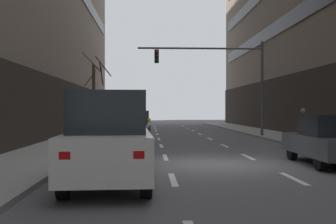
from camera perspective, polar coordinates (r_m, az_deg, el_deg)
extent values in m
plane|color=#515156|center=(14.02, 6.37, -6.96)|extent=(120.00, 120.00, 0.00)
cube|color=gray|center=(14.41, -18.87, -6.50)|extent=(3.03, 80.00, 0.14)
cube|color=silver|center=(10.90, 0.67, -9.04)|extent=(0.16, 2.00, 0.01)
cube|color=silver|center=(15.84, -0.37, -6.10)|extent=(0.16, 2.00, 0.01)
cube|color=silver|center=(20.82, -0.91, -4.57)|extent=(0.16, 2.00, 0.01)
cube|color=silver|center=(25.80, -1.23, -3.62)|extent=(0.16, 2.00, 0.01)
cube|color=silver|center=(30.79, -1.46, -2.98)|extent=(0.16, 2.00, 0.01)
cube|color=silver|center=(35.78, -1.62, -2.52)|extent=(0.16, 2.00, 0.01)
cube|color=silver|center=(40.78, -1.74, -2.17)|extent=(0.16, 2.00, 0.01)
cube|color=silver|center=(45.77, -1.83, -1.90)|extent=(0.16, 2.00, 0.01)
cube|color=silver|center=(11.50, 16.53, -8.56)|extent=(0.16, 2.00, 0.01)
cube|color=silver|center=(16.27, 10.72, -5.94)|extent=(0.16, 2.00, 0.01)
cube|color=silver|center=(21.14, 7.58, -4.49)|extent=(0.16, 2.00, 0.01)
cube|color=silver|center=(26.06, 5.64, -3.58)|extent=(0.16, 2.00, 0.01)
cube|color=silver|center=(31.01, 4.31, -2.96)|extent=(0.16, 2.00, 0.01)
cube|color=silver|center=(35.97, 3.35, -2.51)|extent=(0.16, 2.00, 0.01)
cube|color=silver|center=(40.94, 2.62, -2.16)|extent=(0.16, 2.00, 0.01)
cube|color=silver|center=(45.92, 2.06, -1.90)|extent=(0.16, 2.00, 0.01)
cylinder|color=black|center=(11.45, -11.71, -6.91)|extent=(0.25, 0.68, 0.68)
cylinder|color=black|center=(11.37, -3.43, -6.95)|extent=(0.25, 0.68, 0.68)
cylinder|color=black|center=(8.74, -13.89, -9.16)|extent=(0.25, 0.68, 0.68)
cylinder|color=black|center=(8.64, -2.96, -9.27)|extent=(0.25, 0.68, 0.68)
cube|color=white|center=(9.96, -7.96, -5.32)|extent=(2.06, 4.57, 0.92)
cube|color=black|center=(9.91, -7.96, -0.02)|extent=(1.74, 2.72, 0.92)
cube|color=white|center=(12.19, -10.50, -3.53)|extent=(0.21, 0.09, 0.14)
cube|color=red|center=(7.82, -13.69, -5.69)|extent=(0.21, 0.09, 0.14)
cube|color=white|center=(12.13, -4.29, -3.54)|extent=(0.21, 0.09, 0.14)
cube|color=red|center=(7.73, -3.94, -5.75)|extent=(0.21, 0.09, 0.14)
cylinder|color=black|center=(20.04, -7.74, -3.79)|extent=(0.26, 0.70, 0.69)
cylinder|color=black|center=(19.88, -2.97, -3.82)|extent=(0.26, 0.70, 0.69)
cylinder|color=black|center=(17.27, -9.04, -4.45)|extent=(0.26, 0.70, 0.69)
cylinder|color=black|center=(17.09, -3.51, -4.49)|extent=(0.26, 0.70, 0.69)
cube|color=navy|center=(18.53, -5.79, -3.09)|extent=(2.14, 4.66, 0.67)
cube|color=black|center=(18.29, -5.86, -0.98)|extent=(1.76, 2.06, 0.71)
cube|color=white|center=(20.83, -6.97, -2.39)|extent=(0.21, 0.09, 0.15)
cube|color=red|center=(16.39, -8.95, -3.13)|extent=(0.21, 0.09, 0.15)
cube|color=white|center=(20.70, -3.29, -2.41)|extent=(0.21, 0.09, 0.15)
cube|color=red|center=(16.23, -4.28, -3.16)|extent=(0.21, 0.09, 0.15)
cylinder|color=black|center=(40.23, -5.03, -1.73)|extent=(0.24, 0.68, 0.68)
cylinder|color=black|center=(40.24, -2.70, -1.73)|extent=(0.24, 0.68, 0.68)
cylinder|color=black|center=(37.47, -5.09, -1.89)|extent=(0.24, 0.68, 0.68)
cylinder|color=black|center=(37.48, -2.58, -1.88)|extent=(0.24, 0.68, 0.68)
cube|color=yellow|center=(38.83, -3.85, -1.32)|extent=(2.01, 4.55, 0.65)
cube|color=black|center=(38.61, -3.85, -0.33)|extent=(1.69, 1.99, 0.70)
cube|color=white|center=(41.04, -4.79, -1.08)|extent=(0.21, 0.09, 0.14)
cube|color=red|center=(36.62, -4.86, -1.24)|extent=(0.21, 0.09, 0.14)
cube|color=white|center=(41.05, -2.95, -1.07)|extent=(0.21, 0.09, 0.14)
cube|color=red|center=(36.63, -2.79, -1.24)|extent=(0.21, 0.09, 0.14)
cube|color=black|center=(38.61, -3.85, 0.32)|extent=(0.46, 0.22, 0.18)
cylinder|color=black|center=(25.61, -6.58, -2.91)|extent=(0.25, 0.68, 0.67)
cylinder|color=black|center=(25.60, -2.92, -2.91)|extent=(0.25, 0.68, 0.67)
cylinder|color=black|center=(22.86, -6.84, -3.30)|extent=(0.25, 0.68, 0.67)
cylinder|color=black|center=(22.85, -2.74, -3.29)|extent=(0.25, 0.68, 0.67)
cube|color=navy|center=(24.20, -4.77, -2.32)|extent=(2.02, 4.54, 0.65)
cube|color=black|center=(23.98, -4.77, -0.74)|extent=(1.69, 1.99, 0.69)
cube|color=white|center=(26.41, -6.17, -1.85)|extent=(0.21, 0.09, 0.14)
cube|color=red|center=(22.01, -6.52, -2.29)|extent=(0.21, 0.09, 0.14)
cube|color=white|center=(26.40, -3.32, -1.85)|extent=(0.21, 0.09, 0.14)
cube|color=red|center=(22.00, -3.09, -2.29)|extent=(0.21, 0.09, 0.14)
cylinder|color=black|center=(15.61, 16.32, -5.04)|extent=(0.23, 0.65, 0.64)
cylinder|color=black|center=(16.14, 21.63, -4.87)|extent=(0.23, 0.65, 0.64)
cylinder|color=black|center=(13.13, 19.80, -6.06)|extent=(0.23, 0.65, 0.64)
cube|color=#474C51|center=(14.61, 20.81, -4.19)|extent=(1.90, 4.33, 0.62)
cube|color=black|center=(14.39, 21.11, -1.69)|extent=(1.61, 1.89, 0.66)
cube|color=white|center=(16.37, 16.00, -3.31)|extent=(0.20, 0.08, 0.14)
cube|color=white|center=(16.78, 20.11, -3.23)|extent=(0.20, 0.08, 0.14)
cylinder|color=#4C4C51|center=(27.79, 12.52, 3.11)|extent=(0.18, 0.18, 5.99)
cylinder|color=#4C4C51|center=(27.27, 4.37, 8.52)|extent=(7.93, 0.12, 0.12)
cube|color=black|center=(27.01, -1.54, 7.49)|extent=(0.28, 0.24, 0.84)
sphere|color=red|center=(26.90, -1.53, 8.08)|extent=(0.17, 0.17, 0.17)
sphere|color=#523505|center=(26.87, -1.53, 7.53)|extent=(0.17, 0.17, 0.17)
sphere|color=#073E10|center=(26.84, -1.53, 6.98)|extent=(0.17, 0.17, 0.17)
cylinder|color=#4C3823|center=(29.00, -9.95, 1.73)|extent=(0.21, 0.21, 4.71)
cylinder|color=#42301E|center=(29.43, -10.41, 4.45)|extent=(0.74, 0.64, 1.04)
cylinder|color=#42301E|center=(28.63, -8.67, 6.07)|extent=(0.95, 1.48, 1.22)
cylinder|color=#42301E|center=(29.04, -8.92, 5.04)|extent=(0.09, 1.11, 1.02)
cylinder|color=#42301E|center=(28.97, -8.94, 5.10)|extent=(0.21, 1.12, 1.55)
cylinder|color=#42301E|center=(28.55, -10.24, 6.60)|extent=(1.31, 0.20, 1.35)
cylinder|color=brown|center=(22.69, 17.66, -2.73)|extent=(0.13, 0.13, 0.87)
cylinder|color=brown|center=(22.86, 17.67, -2.71)|extent=(0.13, 0.13, 0.87)
cube|color=navy|center=(22.75, 17.66, -0.86)|extent=(0.31, 0.39, 0.61)
sphere|color=#9E704C|center=(22.75, 17.67, 0.20)|extent=(0.22, 0.22, 0.22)
cylinder|color=navy|center=(22.53, 17.66, -0.79)|extent=(0.09, 0.09, 0.55)
cylinder|color=navy|center=(22.97, 17.67, -0.77)|extent=(0.09, 0.09, 0.55)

